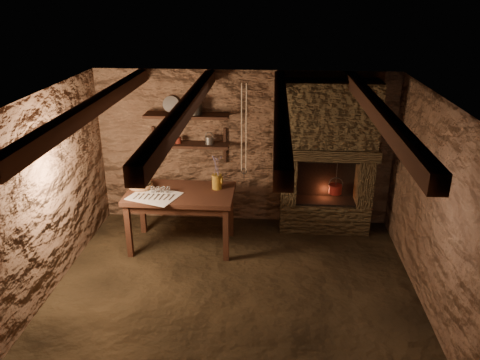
# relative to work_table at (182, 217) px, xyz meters

# --- Properties ---
(floor) EXTENTS (4.50, 4.50, 0.00)m
(floor) POSITION_rel_work_table_xyz_m (0.84, -1.09, -0.46)
(floor) COLOR black
(floor) RESTS_ON ground
(back_wall) EXTENTS (4.50, 0.04, 2.40)m
(back_wall) POSITION_rel_work_table_xyz_m (0.84, 0.91, 0.74)
(back_wall) COLOR #493022
(back_wall) RESTS_ON floor
(front_wall) EXTENTS (4.50, 0.04, 2.40)m
(front_wall) POSITION_rel_work_table_xyz_m (0.84, -3.09, 0.74)
(front_wall) COLOR #493022
(front_wall) RESTS_ON floor
(left_wall) EXTENTS (0.04, 4.00, 2.40)m
(left_wall) POSITION_rel_work_table_xyz_m (-1.41, -1.09, 0.74)
(left_wall) COLOR #493022
(left_wall) RESTS_ON floor
(right_wall) EXTENTS (0.04, 4.00, 2.40)m
(right_wall) POSITION_rel_work_table_xyz_m (3.09, -1.09, 0.74)
(right_wall) COLOR #493022
(right_wall) RESTS_ON floor
(ceiling) EXTENTS (4.50, 4.00, 0.04)m
(ceiling) POSITION_rel_work_table_xyz_m (0.84, -1.09, 1.94)
(ceiling) COLOR black
(ceiling) RESTS_ON back_wall
(beam_far_left) EXTENTS (0.14, 3.95, 0.16)m
(beam_far_left) POSITION_rel_work_table_xyz_m (-0.66, -1.09, 1.85)
(beam_far_left) COLOR black
(beam_far_left) RESTS_ON ceiling
(beam_mid_left) EXTENTS (0.14, 3.95, 0.16)m
(beam_mid_left) POSITION_rel_work_table_xyz_m (0.34, -1.09, 1.85)
(beam_mid_left) COLOR black
(beam_mid_left) RESTS_ON ceiling
(beam_mid_right) EXTENTS (0.14, 3.95, 0.16)m
(beam_mid_right) POSITION_rel_work_table_xyz_m (1.34, -1.09, 1.85)
(beam_mid_right) COLOR black
(beam_mid_right) RESTS_ON ceiling
(beam_far_right) EXTENTS (0.14, 3.95, 0.16)m
(beam_far_right) POSITION_rel_work_table_xyz_m (2.34, -1.09, 1.85)
(beam_far_right) COLOR black
(beam_far_right) RESTS_ON ceiling
(shelf_lower) EXTENTS (1.25, 0.30, 0.04)m
(shelf_lower) POSITION_rel_work_table_xyz_m (-0.01, 0.75, 0.84)
(shelf_lower) COLOR black
(shelf_lower) RESTS_ON back_wall
(shelf_upper) EXTENTS (1.25, 0.30, 0.04)m
(shelf_upper) POSITION_rel_work_table_xyz_m (-0.01, 0.75, 1.29)
(shelf_upper) COLOR black
(shelf_upper) RESTS_ON back_wall
(hearth) EXTENTS (1.43, 0.51, 2.30)m
(hearth) POSITION_rel_work_table_xyz_m (2.09, 0.68, 0.77)
(hearth) COLOR #332819
(hearth) RESTS_ON floor
(work_table) EXTENTS (1.50, 0.86, 0.85)m
(work_table) POSITION_rel_work_table_xyz_m (0.00, 0.00, 0.00)
(work_table) COLOR #321A11
(work_table) RESTS_ON floor
(linen_cloth) EXTENTS (0.77, 0.69, 0.01)m
(linen_cloth) POSITION_rel_work_table_xyz_m (-0.32, -0.18, 0.40)
(linen_cloth) COLOR white
(linen_cloth) RESTS_ON work_table
(pewter_cutlery_row) EXTENTS (0.57, 0.37, 0.01)m
(pewter_cutlery_row) POSITION_rel_work_table_xyz_m (-0.32, -0.20, 0.41)
(pewter_cutlery_row) COLOR #9B978D
(pewter_cutlery_row) RESTS_ON linen_cloth
(drinking_glasses) EXTENTS (0.20, 0.06, 0.08)m
(drinking_glasses) POSITION_rel_work_table_xyz_m (-0.30, -0.06, 0.44)
(drinking_glasses) COLOR silver
(drinking_glasses) RESTS_ON linen_cloth
(stoneware_jug) EXTENTS (0.17, 0.17, 0.49)m
(stoneware_jug) POSITION_rel_work_table_xyz_m (0.50, 0.14, 0.60)
(stoneware_jug) COLOR olive
(stoneware_jug) RESTS_ON work_table
(wooden_bowl) EXTENTS (0.36, 0.36, 0.13)m
(wooden_bowl) POSITION_rel_work_table_xyz_m (-0.58, 0.07, 0.44)
(wooden_bowl) COLOR #9C6C43
(wooden_bowl) RESTS_ON work_table
(iron_stockpot) EXTENTS (0.27, 0.27, 0.16)m
(iron_stockpot) POSITION_rel_work_table_xyz_m (0.12, 0.75, 1.39)
(iron_stockpot) COLOR #2F2D2A
(iron_stockpot) RESTS_ON shelf_upper
(tin_pan) EXTENTS (0.24, 0.11, 0.24)m
(tin_pan) POSITION_rel_work_table_xyz_m (-0.25, 0.85, 1.43)
(tin_pan) COLOR gray
(tin_pan) RESTS_ON shelf_upper
(small_kettle) EXTENTS (0.19, 0.17, 0.18)m
(small_kettle) POSITION_rel_work_table_xyz_m (0.32, 0.75, 0.92)
(small_kettle) COLOR gray
(small_kettle) RESTS_ON shelf_lower
(rusty_tin) EXTENTS (0.10, 0.10, 0.09)m
(rusty_tin) POSITION_rel_work_table_xyz_m (-0.15, 0.75, 0.91)
(rusty_tin) COLOR maroon
(rusty_tin) RESTS_ON shelf_lower
(red_pot) EXTENTS (0.24, 0.24, 0.54)m
(red_pot) POSITION_rel_work_table_xyz_m (2.23, 0.63, 0.24)
(red_pot) COLOR maroon
(red_pot) RESTS_ON hearth
(hanging_ropes) EXTENTS (0.08, 0.08, 1.20)m
(hanging_ropes) POSITION_rel_work_table_xyz_m (0.89, -0.04, 1.34)
(hanging_ropes) COLOR beige
(hanging_ropes) RESTS_ON ceiling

